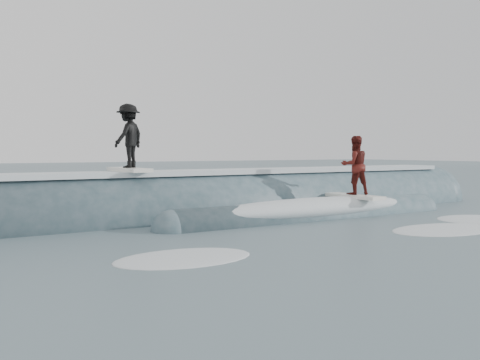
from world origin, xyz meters
TOP-DOWN VIEW (x-y plane):
  - ground at (0.00, 0.00)m, footprint 160.00×160.00m
  - breaking_wave at (0.19, 4.47)m, footprint 21.54×4.08m
  - surfer_black at (-2.95, 4.71)m, footprint 1.28×2.01m
  - surfer_red at (3.32, 2.51)m, footprint 1.02×2.00m
  - whitewater at (2.11, -1.16)m, footprint 12.19×5.15m
  - far_swells at (-0.15, 17.65)m, footprint 39.76×8.65m

SIDE VIEW (x-z plane):
  - ground at x=0.00m, z-range 0.00..0.00m
  - whitewater at x=2.11m, z-range -0.05..0.05m
  - far_swells at x=-0.15m, z-range -0.40..0.40m
  - breaking_wave at x=0.19m, z-range -1.27..1.34m
  - surfer_red at x=3.32m, z-range 0.48..2.34m
  - surfer_black at x=-2.95m, z-range 1.35..3.18m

